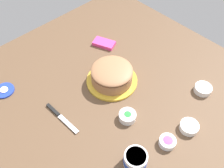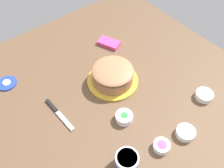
% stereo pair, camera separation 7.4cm
% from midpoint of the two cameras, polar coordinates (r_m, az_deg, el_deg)
% --- Properties ---
extents(ground_plane, '(1.54, 1.54, 0.00)m').
position_cam_midpoint_polar(ground_plane, '(1.36, 1.47, -1.84)').
color(ground_plane, brown).
extents(frosted_cake, '(0.29, 0.29, 0.11)m').
position_cam_midpoint_polar(frosted_cake, '(1.36, 1.70, 1.96)').
color(frosted_cake, gold).
rests_on(frosted_cake, ground_plane).
extents(frosting_tub, '(0.10, 0.10, 0.09)m').
position_cam_midpoint_polar(frosting_tub, '(1.12, 5.44, -17.53)').
color(frosting_tub, white).
rests_on(frosting_tub, ground_plane).
extents(frosting_tub_lid, '(0.11, 0.11, 0.02)m').
position_cam_midpoint_polar(frosting_tub_lid, '(1.49, -21.95, 0.13)').
color(frosting_tub_lid, '#233DAD').
rests_on(frosting_tub_lid, ground_plane).
extents(spreading_knife, '(0.24, 0.03, 0.01)m').
position_cam_midpoint_polar(spreading_knife, '(1.30, -11.14, -6.28)').
color(spreading_knife, silver).
rests_on(spreading_knife, ground_plane).
extents(sprinkle_bowl_green, '(0.09, 0.09, 0.04)m').
position_cam_midpoint_polar(sprinkle_bowl_green, '(1.24, 4.53, -7.72)').
color(sprinkle_bowl_green, white).
rests_on(sprinkle_bowl_green, ground_plane).
extents(sprinkle_bowl_rainbow, '(0.08, 0.08, 0.04)m').
position_cam_midpoint_polar(sprinkle_bowl_rainbow, '(1.20, 13.25, -13.88)').
color(sprinkle_bowl_rainbow, white).
rests_on(sprinkle_bowl_rainbow, ground_plane).
extents(sprinkle_bowl_blue, '(0.09, 0.09, 0.03)m').
position_cam_midpoint_polar(sprinkle_bowl_blue, '(1.26, 18.35, -10.72)').
color(sprinkle_bowl_blue, white).
rests_on(sprinkle_bowl_blue, ground_plane).
extents(sprinkle_bowl_yellow, '(0.09, 0.09, 0.04)m').
position_cam_midpoint_polar(sprinkle_bowl_yellow, '(1.42, 22.03, -2.46)').
color(sprinkle_bowl_yellow, white).
rests_on(sprinkle_bowl_yellow, ground_plane).
extents(candy_box_lower, '(0.16, 0.12, 0.02)m').
position_cam_midpoint_polar(candy_box_lower, '(1.62, 0.59, 9.47)').
color(candy_box_lower, '#E53D8E').
rests_on(candy_box_lower, ground_plane).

